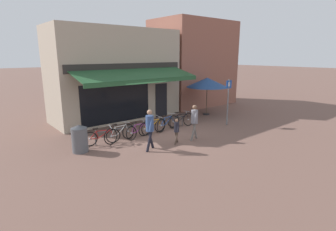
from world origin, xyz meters
TOP-DOWN VIEW (x-y plane):
  - ground_plane at (0.00, 0.00)m, footprint 160.00×160.00m
  - shop_front at (0.08, 4.62)m, footprint 7.66×4.90m
  - neighbour_building at (7.18, 5.14)m, footprint 6.14×4.00m
  - bike_rack_rail at (-0.67, 0.63)m, footprint 5.23×0.04m
  - bicycle_red at (-2.99, 0.54)m, footprint 1.65×0.62m
  - bicycle_silver at (-2.16, 0.42)m, footprint 1.74×0.57m
  - bicycle_purple at (-1.17, 0.35)m, footprint 1.64×0.61m
  - bicycle_orange at (-0.33, 0.41)m, footprint 1.74×0.52m
  - bicycle_blue at (0.72, 0.52)m, footprint 1.75×0.65m
  - bicycle_black at (1.65, 0.46)m, footprint 1.72×0.52m
  - pedestrian_adult at (0.64, -1.53)m, footprint 0.58×0.46m
  - pedestrian_child at (-0.37, -1.44)m, footprint 0.38×0.41m
  - pedestrian_second_adult at (-1.74, -1.34)m, footprint 0.57×0.57m
  - litter_bin at (-4.05, 0.30)m, footprint 0.65×0.65m
  - parking_sign at (3.91, -0.88)m, footprint 0.44×0.07m
  - cafe_parasol at (5.02, 1.67)m, footprint 2.70×2.70m

SIDE VIEW (x-z plane):
  - ground_plane at x=0.00m, z-range 0.00..0.00m
  - bicycle_purple at x=-1.17m, z-range -0.05..0.76m
  - bicycle_red at x=-2.99m, z-range -0.05..0.76m
  - bicycle_blue at x=0.72m, z-range -0.04..0.78m
  - bicycle_black at x=1.65m, z-range -0.05..0.82m
  - bicycle_silver at x=-2.16m, z-range -0.05..0.82m
  - bicycle_orange at x=-0.33m, z-range -0.06..0.83m
  - bike_rack_rail at x=-0.67m, z-range 0.21..0.78m
  - litter_bin at x=-4.05m, z-range 0.00..1.13m
  - pedestrian_child at x=-0.37m, z-range 0.12..1.28m
  - pedestrian_adult at x=0.64m, z-range 0.18..1.84m
  - pedestrian_second_adult at x=-1.74m, z-range 0.19..1.91m
  - parking_sign at x=3.91m, z-range 0.28..2.85m
  - cafe_parasol at x=5.02m, z-range 0.90..3.33m
  - shop_front at x=0.08m, z-range 0.00..5.39m
  - neighbour_building at x=7.18m, z-range 0.00..6.38m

